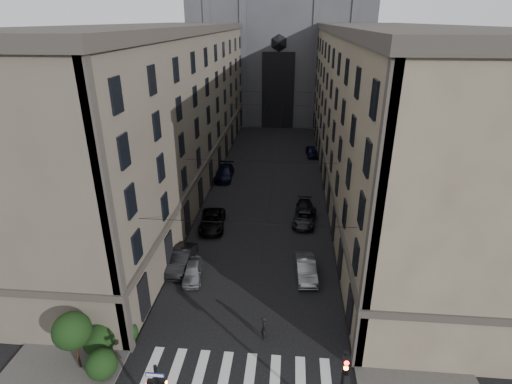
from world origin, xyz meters
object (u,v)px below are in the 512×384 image
(gothic_tower, at_px, (281,28))
(car_right_near, at_px, (306,269))
(car_left_midnear, at_px, (181,260))
(car_right_midfar, at_px, (304,209))
(pedestrian, at_px, (264,328))
(car_left_midfar, at_px, (212,221))
(car_right_midnear, at_px, (304,217))
(car_right_far, at_px, (312,152))
(car_left_near, at_px, (193,271))
(traffic_light_right, at_px, (343,383))
(car_left_far, at_px, (224,173))

(gothic_tower, bearing_deg, car_right_near, -85.89)
(car_left_midnear, height_order, car_right_near, car_left_midnear)
(car_right_midfar, relative_size, pedestrian, 2.54)
(car_left_midfar, bearing_deg, car_right_midfar, 15.83)
(car_left_midfar, bearing_deg, gothic_tower, 79.05)
(car_right_midnear, relative_size, pedestrian, 2.71)
(car_right_near, distance_m, car_right_far, 31.71)
(car_left_near, xyz_separation_m, car_left_midfar, (-0.04, 8.66, 0.08))
(traffic_light_right, bearing_deg, car_left_far, 108.42)
(pedestrian, bearing_deg, car_right_near, -31.89)
(car_right_near, height_order, car_right_far, car_right_near)
(car_left_midnear, height_order, car_left_far, car_left_far)
(car_left_midnear, distance_m, car_left_far, 20.81)
(car_left_midnear, relative_size, car_left_far, 0.87)
(gothic_tower, bearing_deg, car_right_midfar, -84.82)
(car_left_near, distance_m, car_right_midnear, 13.90)
(traffic_light_right, relative_size, car_left_midfar, 0.99)
(traffic_light_right, relative_size, car_right_midnear, 1.09)
(car_left_far, bearing_deg, car_right_midnear, -50.28)
(traffic_light_right, distance_m, car_right_midnear, 22.82)
(traffic_light_right, bearing_deg, car_right_midfar, 92.82)
(traffic_light_right, relative_size, car_right_far, 1.27)
(traffic_light_right, height_order, car_right_midfar, traffic_light_right)
(gothic_tower, xyz_separation_m, car_right_midnear, (4.38, -50.40, -17.14))
(car_left_near, relative_size, car_right_midfar, 0.85)
(gothic_tower, height_order, traffic_light_right, gothic_tower)
(car_left_far, bearing_deg, car_left_near, -88.61)
(car_left_near, bearing_deg, traffic_light_right, -56.86)
(car_left_far, height_order, car_right_near, car_left_far)
(car_right_near, xyz_separation_m, pedestrian, (-2.89, -7.25, 0.15))
(gothic_tower, relative_size, car_left_far, 10.71)
(car_left_midfar, bearing_deg, traffic_light_right, -68.88)
(car_right_near, bearing_deg, car_left_midnear, 173.76)
(car_left_far, relative_size, pedestrian, 3.09)
(car_right_midnear, distance_m, pedestrian, 16.82)
(car_right_midnear, bearing_deg, car_left_near, -125.03)
(car_left_midfar, relative_size, car_left_far, 0.97)
(car_right_near, height_order, pedestrian, pedestrian)
(car_left_midfar, xyz_separation_m, car_right_midfar, (9.30, 3.64, -0.08))
(car_left_midfar, bearing_deg, car_left_far, 88.52)
(gothic_tower, height_order, car_left_midfar, gothic_tower)
(car_right_near, relative_size, car_right_midnear, 0.93)
(car_left_midnear, bearing_deg, gothic_tower, 86.62)
(car_right_near, bearing_deg, car_right_midfar, 84.97)
(car_left_near, relative_size, car_left_midnear, 0.81)
(car_left_far, height_order, car_right_far, car_left_far)
(gothic_tower, bearing_deg, pedestrian, -88.80)
(car_left_midfar, height_order, car_right_midnear, car_left_midfar)
(car_left_midfar, height_order, pedestrian, pedestrian)
(car_right_near, distance_m, car_right_midfar, 11.23)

